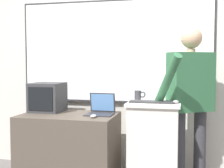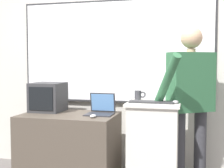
{
  "view_description": "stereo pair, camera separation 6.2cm",
  "coord_description": "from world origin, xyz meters",
  "px_view_note": "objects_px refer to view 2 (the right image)",
  "views": [
    {
      "loc": [
        0.67,
        -2.76,
        1.35
      ],
      "look_at": [
        -0.12,
        0.57,
        1.12
      ],
      "focal_mm": 50.0,
      "sensor_mm": 36.0,
      "label": 1
    },
    {
      "loc": [
        0.73,
        -2.74,
        1.35
      ],
      "look_at": [
        -0.12,
        0.57,
        1.12
      ],
      "focal_mm": 50.0,
      "sensor_mm": 36.0,
      "label": 2
    }
  ],
  "objects_px": {
    "lectern_podium": "(154,146)",
    "coffee_mug": "(138,95)",
    "laptop": "(101,108)",
    "wireless_keyboard": "(151,102)",
    "computer_mouse_by_keyboard": "(175,102)",
    "side_desk": "(69,148)",
    "person_presenter": "(190,94)",
    "computer_mouse_by_laptop": "(93,116)",
    "crt_monitor": "(48,97)"
  },
  "relations": [
    {
      "from": "laptop",
      "to": "computer_mouse_by_laptop",
      "type": "height_order",
      "value": "laptop"
    },
    {
      "from": "lectern_podium",
      "to": "computer_mouse_by_laptop",
      "type": "distance_m",
      "value": 0.71
    },
    {
      "from": "lectern_podium",
      "to": "crt_monitor",
      "type": "distance_m",
      "value": 1.35
    },
    {
      "from": "side_desk",
      "to": "coffee_mug",
      "type": "xyz_separation_m",
      "value": [
        0.75,
        0.22,
        0.6
      ]
    },
    {
      "from": "lectern_podium",
      "to": "coffee_mug",
      "type": "xyz_separation_m",
      "value": [
        -0.2,
        0.2,
        0.52
      ]
    },
    {
      "from": "person_presenter",
      "to": "coffee_mug",
      "type": "xyz_separation_m",
      "value": [
        -0.57,
        0.06,
        -0.03
      ]
    },
    {
      "from": "lectern_podium",
      "to": "laptop",
      "type": "xyz_separation_m",
      "value": [
        -0.6,
        0.08,
        0.37
      ]
    },
    {
      "from": "laptop",
      "to": "computer_mouse_by_laptop",
      "type": "relative_size",
      "value": 2.97
    },
    {
      "from": "laptop",
      "to": "wireless_keyboard",
      "type": "height_order",
      "value": "laptop"
    },
    {
      "from": "side_desk",
      "to": "computer_mouse_by_keyboard",
      "type": "bearing_deg",
      "value": -2.04
    },
    {
      "from": "lectern_podium",
      "to": "computer_mouse_by_keyboard",
      "type": "bearing_deg",
      "value": -15.48
    },
    {
      "from": "laptop",
      "to": "computer_mouse_by_laptop",
      "type": "xyz_separation_m",
      "value": [
        -0.01,
        -0.25,
        -0.05
      ]
    },
    {
      "from": "side_desk",
      "to": "laptop",
      "type": "distance_m",
      "value": 0.58
    },
    {
      "from": "side_desk",
      "to": "person_presenter",
      "type": "distance_m",
      "value": 1.46
    },
    {
      "from": "wireless_keyboard",
      "to": "computer_mouse_by_keyboard",
      "type": "distance_m",
      "value": 0.24
    },
    {
      "from": "lectern_podium",
      "to": "side_desk",
      "type": "relative_size",
      "value": 0.89
    },
    {
      "from": "crt_monitor",
      "to": "wireless_keyboard",
      "type": "bearing_deg",
      "value": -8.23
    },
    {
      "from": "crt_monitor",
      "to": "side_desk",
      "type": "bearing_deg",
      "value": -22.72
    },
    {
      "from": "person_presenter",
      "to": "coffee_mug",
      "type": "bearing_deg",
      "value": 141.56
    },
    {
      "from": "side_desk",
      "to": "wireless_keyboard",
      "type": "bearing_deg",
      "value": -2.9
    },
    {
      "from": "crt_monitor",
      "to": "coffee_mug",
      "type": "height_order",
      "value": "crt_monitor"
    },
    {
      "from": "person_presenter",
      "to": "laptop",
      "type": "height_order",
      "value": "person_presenter"
    },
    {
      "from": "lectern_podium",
      "to": "wireless_keyboard",
      "type": "bearing_deg",
      "value": -105.43
    },
    {
      "from": "side_desk",
      "to": "coffee_mug",
      "type": "distance_m",
      "value": 0.98
    },
    {
      "from": "coffee_mug",
      "to": "side_desk",
      "type": "bearing_deg",
      "value": -163.41
    },
    {
      "from": "lectern_podium",
      "to": "computer_mouse_by_keyboard",
      "type": "relative_size",
      "value": 9.39
    },
    {
      "from": "computer_mouse_by_keyboard",
      "to": "coffee_mug",
      "type": "height_order",
      "value": "coffee_mug"
    },
    {
      "from": "computer_mouse_by_keyboard",
      "to": "lectern_podium",
      "type": "bearing_deg",
      "value": 164.52
    },
    {
      "from": "side_desk",
      "to": "coffee_mug",
      "type": "bearing_deg",
      "value": 16.59
    },
    {
      "from": "person_presenter",
      "to": "side_desk",
      "type": "bearing_deg",
      "value": 154.38
    },
    {
      "from": "lectern_podium",
      "to": "computer_mouse_by_laptop",
      "type": "xyz_separation_m",
      "value": [
        -0.62,
        -0.17,
        0.32
      ]
    },
    {
      "from": "wireless_keyboard",
      "to": "crt_monitor",
      "type": "height_order",
      "value": "crt_monitor"
    },
    {
      "from": "computer_mouse_by_laptop",
      "to": "computer_mouse_by_keyboard",
      "type": "distance_m",
      "value": 0.86
    },
    {
      "from": "lectern_podium",
      "to": "laptop",
      "type": "distance_m",
      "value": 0.71
    },
    {
      "from": "computer_mouse_by_laptop",
      "to": "coffee_mug",
      "type": "bearing_deg",
      "value": 41.79
    },
    {
      "from": "lectern_podium",
      "to": "laptop",
      "type": "relative_size",
      "value": 3.16
    },
    {
      "from": "person_presenter",
      "to": "computer_mouse_by_laptop",
      "type": "height_order",
      "value": "person_presenter"
    },
    {
      "from": "computer_mouse_by_laptop",
      "to": "crt_monitor",
      "type": "distance_m",
      "value": 0.72
    },
    {
      "from": "person_presenter",
      "to": "laptop",
      "type": "xyz_separation_m",
      "value": [
        -0.97,
        -0.07,
        -0.17
      ]
    },
    {
      "from": "person_presenter",
      "to": "computer_mouse_by_laptop",
      "type": "relative_size",
      "value": 17.28
    },
    {
      "from": "crt_monitor",
      "to": "computer_mouse_by_keyboard",
      "type": "bearing_deg",
      "value": -6.7
    },
    {
      "from": "person_presenter",
      "to": "computer_mouse_by_keyboard",
      "type": "height_order",
      "value": "person_presenter"
    },
    {
      "from": "lectern_podium",
      "to": "computer_mouse_by_laptop",
      "type": "relative_size",
      "value": 9.39
    },
    {
      "from": "lectern_podium",
      "to": "computer_mouse_by_keyboard",
      "type": "height_order",
      "value": "computer_mouse_by_keyboard"
    },
    {
      "from": "computer_mouse_by_keyboard",
      "to": "crt_monitor",
      "type": "height_order",
      "value": "crt_monitor"
    },
    {
      "from": "side_desk",
      "to": "wireless_keyboard",
      "type": "xyz_separation_m",
      "value": [
        0.93,
        -0.05,
        0.56
      ]
    },
    {
      "from": "laptop",
      "to": "computer_mouse_by_keyboard",
      "type": "relative_size",
      "value": 2.97
    },
    {
      "from": "side_desk",
      "to": "lectern_podium",
      "type": "bearing_deg",
      "value": 1.23
    },
    {
      "from": "laptop",
      "to": "wireless_keyboard",
      "type": "distance_m",
      "value": 0.61
    },
    {
      "from": "computer_mouse_by_laptop",
      "to": "crt_monitor",
      "type": "xyz_separation_m",
      "value": [
        -0.65,
        0.28,
        0.15
      ]
    }
  ]
}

